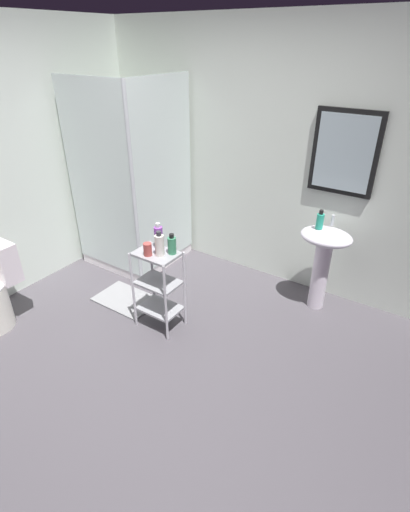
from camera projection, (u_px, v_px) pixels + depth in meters
The scene contains 12 objects.
ground_plane at pixel (148, 366), 3.11m from camera, with size 4.20×4.20×0.02m, color #4E4A50.
wall_back at pixel (264, 158), 3.84m from camera, with size 4.20×0.14×2.50m.
shower_stall at pixel (136, 225), 4.34m from camera, with size 0.92×0.92×2.00m.
pedestal_sink at pixel (323, 253), 3.53m from camera, with size 0.46×0.37×0.81m.
sink_faucet at pixel (333, 220), 3.48m from camera, with size 0.03×0.03×0.10m, color silver.
storage_cart at pixel (158, 284), 3.35m from camera, with size 0.38×0.28×0.74m.
hand_soap_bottle at pixel (320, 221), 3.41m from camera, with size 0.06×0.06×0.17m.
conditioner_bottle_purple at pixel (159, 237), 3.23m from camera, with size 0.07×0.07×0.22m.
lotion_bottle_white at pixel (160, 245), 3.12m from camera, with size 0.07×0.07×0.21m.
body_wash_bottle_green at pixel (172, 245), 3.16m from camera, with size 0.07×0.07×0.18m.
rinse_cup at pixel (148, 249), 3.14m from camera, with size 0.07×0.07×0.11m, color #B24742.
bath_mat at pixel (126, 300), 3.88m from camera, with size 0.60×0.40×0.02m, color gray.
Camera 1 is at (1.65, -1.65, 2.28)m, focal length 27.39 mm.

